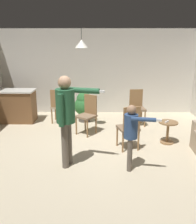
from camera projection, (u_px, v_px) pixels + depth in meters
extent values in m
plane|color=beige|center=(96.00, 153.00, 5.21)|extent=(7.68, 7.68, 0.00)
cube|color=beige|center=(97.00, 72.00, 7.92)|extent=(6.40, 0.10, 2.70)
cylinder|color=olive|center=(195.00, 147.00, 5.43)|extent=(0.05, 0.05, 0.06)
cube|color=brown|center=(14.00, 107.00, 7.16)|extent=(1.20, 0.60, 0.91)
cube|color=beige|center=(12.00, 91.00, 7.03)|extent=(1.26, 0.66, 0.04)
cylinder|color=olive|center=(168.00, 122.00, 5.59)|extent=(0.44, 0.44, 0.03)
cylinder|color=olive|center=(168.00, 133.00, 5.66)|extent=(0.06, 0.06, 0.49)
cylinder|color=olive|center=(167.00, 142.00, 5.72)|extent=(0.31, 0.31, 0.03)
cylinder|color=#60564C|center=(69.00, 142.00, 4.66)|extent=(0.13, 0.13, 0.87)
cylinder|color=#60564C|center=(65.00, 146.00, 4.49)|extent=(0.13, 0.13, 0.87)
cylinder|color=#265938|center=(65.00, 106.00, 4.37)|extent=(0.34, 0.34, 0.62)
sphere|color=tan|center=(64.00, 82.00, 4.25)|extent=(0.24, 0.24, 0.24)
cylinder|color=#265938|center=(84.00, 90.00, 4.41)|extent=(0.59, 0.25, 0.10)
cube|color=white|center=(101.00, 91.00, 4.33)|extent=(0.13, 0.07, 0.04)
cylinder|color=#265938|center=(61.00, 110.00, 4.19)|extent=(0.10, 0.10, 0.58)
cylinder|color=#60564C|center=(130.00, 152.00, 4.52)|extent=(0.09, 0.09, 0.62)
cylinder|color=#60564C|center=(130.00, 155.00, 4.39)|extent=(0.09, 0.09, 0.62)
cylinder|color=navy|center=(131.00, 126.00, 4.31)|extent=(0.25, 0.25, 0.44)
sphere|color=#9E7556|center=(132.00, 110.00, 4.23)|extent=(0.17, 0.17, 0.17)
cylinder|color=navy|center=(131.00, 125.00, 4.45)|extent=(0.07, 0.07, 0.42)
cylinder|color=navy|center=(143.00, 119.00, 4.09)|extent=(0.42, 0.14, 0.07)
cube|color=white|center=(158.00, 120.00, 4.05)|extent=(0.13, 0.06, 0.04)
cylinder|color=olive|center=(96.00, 125.00, 6.26)|extent=(0.04, 0.04, 0.45)
cylinder|color=olive|center=(85.00, 122.00, 6.47)|extent=(0.04, 0.04, 0.45)
cylinder|color=olive|center=(87.00, 129.00, 5.98)|extent=(0.04, 0.04, 0.45)
cylinder|color=olive|center=(76.00, 126.00, 6.19)|extent=(0.04, 0.04, 0.45)
cube|color=#7F664C|center=(86.00, 116.00, 6.16)|extent=(0.59, 0.59, 0.05)
cube|color=olive|center=(91.00, 104.00, 6.23)|extent=(0.33, 0.25, 0.50)
cylinder|color=olive|center=(52.00, 116.00, 7.02)|extent=(0.04, 0.04, 0.45)
cylinder|color=olive|center=(64.00, 117.00, 6.98)|extent=(0.04, 0.04, 0.45)
cylinder|color=olive|center=(55.00, 113.00, 7.36)|extent=(0.04, 0.04, 0.45)
cylinder|color=olive|center=(67.00, 113.00, 7.32)|extent=(0.04, 0.04, 0.45)
cube|color=tan|center=(59.00, 106.00, 7.10)|extent=(0.46, 0.46, 0.05)
cube|color=olive|center=(57.00, 99.00, 6.85)|extent=(0.38, 0.08, 0.50)
cylinder|color=olive|center=(123.00, 143.00, 5.17)|extent=(0.04, 0.04, 0.45)
cylinder|color=olive|center=(138.00, 141.00, 5.26)|extent=(0.04, 0.04, 0.45)
cylinder|color=olive|center=(117.00, 136.00, 5.50)|extent=(0.04, 0.04, 0.45)
cylinder|color=olive|center=(132.00, 135.00, 5.60)|extent=(0.04, 0.04, 0.45)
cube|color=#7F664C|center=(128.00, 128.00, 5.32)|extent=(0.52, 0.52, 0.05)
cube|color=olive|center=(132.00, 119.00, 5.06)|extent=(0.37, 0.14, 0.50)
cylinder|color=olive|center=(141.00, 115.00, 7.10)|extent=(0.04, 0.04, 0.45)
cylinder|color=olive|center=(129.00, 116.00, 7.06)|extent=(0.04, 0.04, 0.45)
cylinder|color=olive|center=(145.00, 119.00, 6.75)|extent=(0.04, 0.04, 0.45)
cylinder|color=olive|center=(132.00, 119.00, 6.72)|extent=(0.04, 0.04, 0.45)
cube|color=#7F664C|center=(137.00, 109.00, 6.84)|extent=(0.46, 0.46, 0.05)
cube|color=olive|center=(136.00, 98.00, 6.94)|extent=(0.38, 0.08, 0.50)
cylinder|color=#4C4742|center=(84.00, 117.00, 7.28)|extent=(0.34, 0.34, 0.27)
sphere|color=#2D6B33|center=(84.00, 106.00, 7.18)|extent=(0.58, 0.58, 0.58)
sphere|color=#2D6B33|center=(84.00, 99.00, 7.13)|extent=(0.44, 0.44, 0.44)
cube|color=white|center=(167.00, 122.00, 5.53)|extent=(0.12, 0.12, 0.04)
cone|color=silver|center=(81.00, 44.00, 5.91)|extent=(0.32, 0.32, 0.20)
cylinder|color=black|center=(81.00, 32.00, 5.84)|extent=(0.01, 0.01, 0.36)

